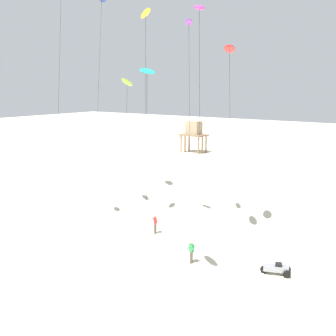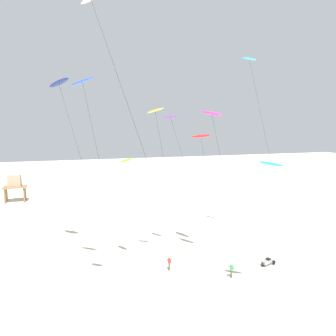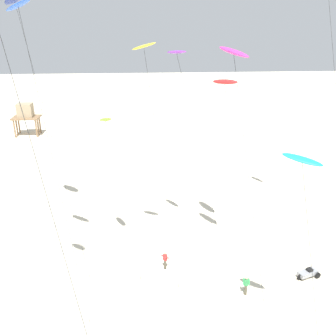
{
  "view_description": "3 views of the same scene",
  "coord_description": "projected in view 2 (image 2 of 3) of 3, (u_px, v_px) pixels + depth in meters",
  "views": [
    {
      "loc": [
        19.96,
        -20.51,
        12.82
      ],
      "look_at": [
        -0.4,
        7.9,
        6.3
      ],
      "focal_mm": 48.84,
      "sensor_mm": 36.0,
      "label": 1
    },
    {
      "loc": [
        -13.38,
        -24.94,
        17.14
      ],
      "look_at": [
        -2.43,
        11.68,
        11.79
      ],
      "focal_mm": 34.8,
      "sensor_mm": 36.0,
      "label": 2
    },
    {
      "loc": [
        -4.58,
        -18.18,
        20.54
      ],
      "look_at": [
        -2.74,
        8.47,
        9.85
      ],
      "focal_mm": 41.13,
      "sensor_mm": 36.0,
      "label": 3
    }
  ],
  "objects": [
    {
      "name": "ground_plane",
      "position": [
        230.0,
        311.0,
        29.83
      ],
      "size": [
        260.0,
        260.0,
        0.0
      ],
      "primitive_type": "plane",
      "color": "beige"
    },
    {
      "name": "kite_purple",
      "position": [
        171.0,
        119.0,
        38.99
      ],
      "size": [
        4.93,
        6.88,
        18.05
      ],
      "color": "purple",
      "rests_on": "ground"
    },
    {
      "name": "kite_yellow",
      "position": [
        156.0,
        114.0,
        35.76
      ],
      "size": [
        3.4,
        4.2,
        18.83
      ],
      "color": "yellow",
      "rests_on": "ground"
    },
    {
      "name": "kite_cyan",
      "position": [
        250.0,
        64.0,
        43.35
      ],
      "size": [
        4.69,
        6.45,
        26.01
      ],
      "color": "#33BFE0",
      "rests_on": "ground"
    },
    {
      "name": "kite_navy",
      "position": [
        59.0,
        84.0,
        37.65
      ],
      "size": [
        6.71,
        9.01,
        22.33
      ],
      "color": "navy",
      "rests_on": "ground"
    },
    {
      "name": "kite_white",
      "position": [
        94.0,
        7.0,
        23.03
      ],
      "size": [
        7.88,
        10.7,
        26.32
      ],
      "color": "white",
      "rests_on": "ground"
    },
    {
      "name": "kite_lime",
      "position": [
        126.0,
        162.0,
        36.75
      ],
      "size": [
        3.27,
        4.79,
        13.34
      ],
      "color": "#8CD833",
      "rests_on": "ground"
    },
    {
      "name": "kite_teal",
      "position": [
        271.0,
        166.0,
        29.13
      ],
      "size": [
        3.01,
        3.57,
        13.79
      ],
      "color": "teal",
      "rests_on": "ground"
    },
    {
      "name": "kite_blue",
      "position": [
        83.0,
        85.0,
        31.25
      ],
      "size": [
        4.69,
        6.04,
        21.51
      ],
      "color": "blue",
      "rests_on": "ground"
    },
    {
      "name": "kite_red",
      "position": [
        201.0,
        137.0,
        40.42
      ],
      "size": [
        3.02,
        4.44,
        15.89
      ],
      "color": "red",
      "rests_on": "ground"
    },
    {
      "name": "kite_magenta",
      "position": [
        212.0,
        114.0,
        36.1
      ],
      "size": [
        3.78,
        5.13,
        18.62
      ],
      "color": "#D8339E",
      "rests_on": "ground"
    },
    {
      "name": "kite_flyer_nearest",
      "position": [
        232.0,
        270.0,
        36.11
      ],
      "size": [
        0.61,
        0.58,
        1.67
      ],
      "color": "#4C4738",
      "rests_on": "ground"
    },
    {
      "name": "kite_flyer_middle",
      "position": [
        169.0,
        263.0,
        37.92
      ],
      "size": [
        0.73,
        0.72,
        1.67
      ],
      "color": "#4C4738",
      "rests_on": "ground"
    },
    {
      "name": "stilt_house",
      "position": [
        15.0,
        183.0,
        70.42
      ],
      "size": [
        4.74,
        3.39,
        5.85
      ],
      "color": "#846647",
      "rests_on": "ground"
    },
    {
      "name": "beach_buggy",
      "position": [
        268.0,
        261.0,
        39.48
      ],
      "size": [
        2.12,
        1.45,
        0.82
      ],
      "color": "gray",
      "rests_on": "ground"
    }
  ]
}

